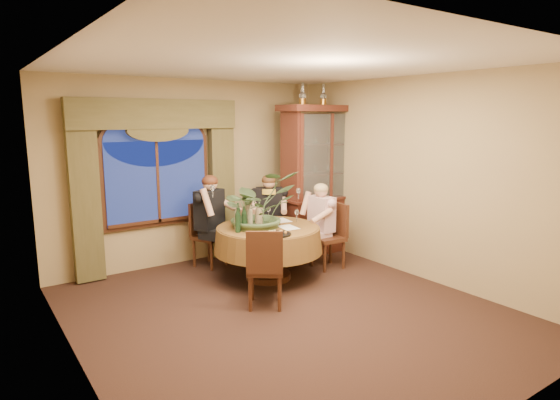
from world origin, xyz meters
TOP-DOWN VIEW (x-y plane):
  - floor at (0.00, 0.00)m, footprint 5.00×5.00m
  - wall_back at (0.00, 2.50)m, footprint 4.50×0.00m
  - wall_right at (2.25, 0.00)m, footprint 0.00×5.00m
  - ceiling at (0.00, 0.00)m, footprint 5.00×5.00m
  - window at (-0.60, 2.43)m, footprint 1.62×0.10m
  - arched_transom at (-0.60, 2.43)m, footprint 1.60×0.06m
  - drapery_left at (-1.63, 2.38)m, footprint 0.38×0.14m
  - drapery_right at (0.43, 2.38)m, footprint 0.38×0.14m
  - swag_valance at (-0.60, 2.35)m, footprint 2.45×0.16m
  - dining_table at (0.45, 1.08)m, footprint 1.88×1.88m
  - china_cabinet at (1.97, 1.75)m, footprint 1.49×0.59m
  - oil_lamp_left at (1.54, 1.75)m, footprint 0.11×0.11m
  - oil_lamp_center at (1.97, 1.75)m, footprint 0.11×0.11m
  - oil_lamp_right at (2.39, 1.75)m, footprint 0.11×0.11m
  - chair_right at (1.45, 0.98)m, footprint 0.46×0.46m
  - chair_back_right at (0.93, 1.94)m, footprint 0.57×0.57m
  - chair_back at (0.04, 2.06)m, footprint 0.55×0.55m
  - chair_front_left at (-0.11, 0.30)m, footprint 0.59×0.59m
  - person_pink at (1.43, 1.11)m, footprint 0.43×0.47m
  - person_back at (0.01, 1.98)m, footprint 0.66×0.64m
  - person_scarf at (1.03, 1.94)m, footprint 0.65×0.64m
  - stoneware_vase at (0.38, 1.20)m, footprint 0.13×0.13m
  - centerpiece_plant at (0.34, 1.17)m, footprint 1.05×1.16m
  - olive_bowl at (0.50, 1.03)m, footprint 0.15×0.15m
  - cheese_platter at (0.28, 0.61)m, footprint 0.35×0.35m
  - wine_bottle_0 at (0.11, 1.31)m, footprint 0.07×0.07m
  - wine_bottle_1 at (0.04, 1.04)m, footprint 0.07×0.07m
  - wine_bottle_2 at (0.21, 1.17)m, footprint 0.07×0.07m
  - wine_bottle_3 at (-0.06, 1.03)m, footprint 0.07×0.07m
  - wine_bottle_4 at (-0.00, 1.15)m, footprint 0.07×0.07m
  - tasting_paper_0 at (0.63, 0.86)m, footprint 0.24×0.32m
  - tasting_paper_1 at (0.81, 1.28)m, footprint 0.25×0.32m
  - wine_glass_person_pink at (0.95, 1.10)m, footprint 0.07×0.07m
  - wine_glass_person_back at (0.23, 1.53)m, footprint 0.07×0.07m
  - wine_glass_person_scarf at (0.73, 1.50)m, footprint 0.07×0.07m

SIDE VIEW (x-z plane):
  - floor at x=0.00m, z-range 0.00..0.00m
  - dining_table at x=0.45m, z-range 0.00..0.75m
  - chair_right at x=1.45m, z-range 0.00..0.96m
  - chair_back_right at x=0.93m, z-range 0.00..0.96m
  - chair_back at x=0.04m, z-range 0.00..0.96m
  - chair_front_left at x=-0.11m, z-range 0.00..0.96m
  - person_pink at x=1.43m, z-range 0.00..1.27m
  - person_scarf at x=1.03m, z-range 0.00..1.35m
  - person_back at x=0.01m, z-range 0.00..1.41m
  - tasting_paper_0 at x=0.63m, z-range 0.75..0.76m
  - tasting_paper_1 at x=0.81m, z-range 0.75..0.76m
  - cheese_platter at x=0.28m, z-range 0.75..0.77m
  - olive_bowl at x=0.50m, z-range 0.75..0.80m
  - wine_glass_person_pink at x=0.95m, z-range 0.75..0.93m
  - wine_glass_person_back at x=0.23m, z-range 0.75..0.93m
  - wine_glass_person_scarf at x=0.73m, z-range 0.75..0.93m
  - stoneware_vase at x=0.38m, z-range 0.75..1.00m
  - wine_bottle_0 at x=0.11m, z-range 0.75..1.08m
  - wine_bottle_1 at x=0.04m, z-range 0.75..1.08m
  - wine_bottle_2 at x=0.21m, z-range 0.75..1.08m
  - wine_bottle_3 at x=-0.06m, z-range 0.75..1.08m
  - wine_bottle_4 at x=0.00m, z-range 0.75..1.08m
  - drapery_left at x=-1.63m, z-range 0.02..2.34m
  - drapery_right at x=0.43m, z-range 0.02..2.34m
  - china_cabinet at x=1.97m, z-range 0.00..2.42m
  - window at x=-0.60m, z-range 0.64..1.96m
  - wall_back at x=0.00m, z-range -0.85..3.65m
  - wall_right at x=2.25m, z-range -1.10..3.90m
  - centerpiece_plant at x=0.34m, z-range 0.95..1.86m
  - arched_transom at x=-0.60m, z-range 1.86..2.30m
  - swag_valance at x=-0.60m, z-range 2.07..2.49m
  - oil_lamp_left at x=1.54m, z-range 2.42..2.76m
  - oil_lamp_center at x=1.97m, z-range 2.42..2.76m
  - oil_lamp_right at x=2.39m, z-range 2.42..2.76m
  - ceiling at x=0.00m, z-range 2.80..2.80m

